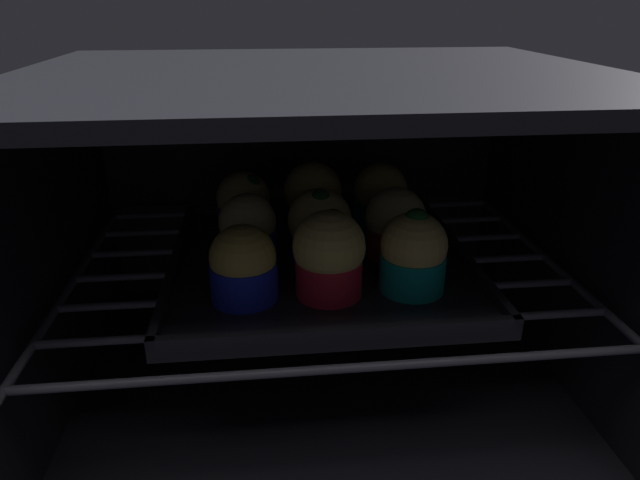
{
  "coord_description": "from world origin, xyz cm",
  "views": [
    {
      "loc": [
        -6.02,
        -34.76,
        42.04
      ],
      "look_at": [
        0.0,
        21.07,
        17.45
      ],
      "focal_mm": 31.27,
      "sensor_mm": 36.0,
      "label": 1
    }
  ],
  "objects_px": {
    "muffin_row0_col1": "(330,255)",
    "muffin_row2_col0": "(244,205)",
    "muffin_row2_col2": "(380,198)",
    "muffin_row0_col0": "(243,266)",
    "muffin_row0_col2": "(413,254)",
    "muffin_row1_col0": "(248,231)",
    "muffin_row2_col1": "(312,198)",
    "muffin_row1_col2": "(395,225)",
    "muffin_row1_col1": "(318,226)",
    "baking_tray": "(320,263)"
  },
  "relations": [
    {
      "from": "baking_tray",
      "to": "muffin_row1_col2",
      "type": "distance_m",
      "value": 0.09
    },
    {
      "from": "muffin_row0_col2",
      "to": "muffin_row2_col1",
      "type": "height_order",
      "value": "muffin_row2_col1"
    },
    {
      "from": "muffin_row0_col0",
      "to": "muffin_row2_col0",
      "type": "height_order",
      "value": "muffin_row2_col0"
    },
    {
      "from": "muffin_row0_col1",
      "to": "muffin_row1_col2",
      "type": "xyz_separation_m",
      "value": [
        0.08,
        0.08,
        -0.01
      ]
    },
    {
      "from": "muffin_row0_col0",
      "to": "muffin_row2_col1",
      "type": "bearing_deg",
      "value": 63.84
    },
    {
      "from": "muffin_row2_col0",
      "to": "muffin_row1_col2",
      "type": "bearing_deg",
      "value": -25.66
    },
    {
      "from": "muffin_row1_col0",
      "to": "muffin_row1_col1",
      "type": "distance_m",
      "value": 0.08
    },
    {
      "from": "muffin_row2_col2",
      "to": "muffin_row1_col0",
      "type": "bearing_deg",
      "value": -153.82
    },
    {
      "from": "muffin_row2_col2",
      "to": "muffin_row0_col2",
      "type": "bearing_deg",
      "value": -90.53
    },
    {
      "from": "muffin_row1_col0",
      "to": "muffin_row0_col2",
      "type": "bearing_deg",
      "value": -27.19
    },
    {
      "from": "muffin_row1_col2",
      "to": "baking_tray",
      "type": "bearing_deg",
      "value": -177.69
    },
    {
      "from": "muffin_row0_col0",
      "to": "muffin_row0_col2",
      "type": "height_order",
      "value": "muffin_row0_col2"
    },
    {
      "from": "muffin_row0_col0",
      "to": "muffin_row2_col0",
      "type": "xyz_separation_m",
      "value": [
        -0.0,
        0.16,
        0.0
      ]
    },
    {
      "from": "muffin_row0_col2",
      "to": "muffin_row2_col2",
      "type": "distance_m",
      "value": 0.16
    },
    {
      "from": "muffin_row0_col1",
      "to": "muffin_row2_col1",
      "type": "height_order",
      "value": "same"
    },
    {
      "from": "muffin_row0_col0",
      "to": "muffin_row0_col1",
      "type": "relative_size",
      "value": 0.87
    },
    {
      "from": "muffin_row2_col0",
      "to": "muffin_row2_col2",
      "type": "distance_m",
      "value": 0.17
    },
    {
      "from": "muffin_row0_col2",
      "to": "muffin_row2_col1",
      "type": "bearing_deg",
      "value": 117.22
    },
    {
      "from": "muffin_row0_col2",
      "to": "muffin_row1_col2",
      "type": "relative_size",
      "value": 1.09
    },
    {
      "from": "muffin_row0_col2",
      "to": "muffin_row1_col0",
      "type": "xyz_separation_m",
      "value": [
        -0.16,
        0.08,
        -0.0
      ]
    },
    {
      "from": "muffin_row2_col0",
      "to": "muffin_row2_col1",
      "type": "bearing_deg",
      "value": 0.09
    },
    {
      "from": "muffin_row0_col1",
      "to": "muffin_row2_col0",
      "type": "xyz_separation_m",
      "value": [
        -0.09,
        0.16,
        -0.01
      ]
    },
    {
      "from": "muffin_row0_col2",
      "to": "muffin_row0_col0",
      "type": "bearing_deg",
      "value": -179.78
    },
    {
      "from": "muffin_row1_col1",
      "to": "baking_tray",
      "type": "bearing_deg",
      "value": -52.21
    },
    {
      "from": "baking_tray",
      "to": "muffin_row1_col1",
      "type": "relative_size",
      "value": 3.96
    },
    {
      "from": "muffin_row1_col0",
      "to": "muffin_row2_col1",
      "type": "bearing_deg",
      "value": 46.24
    },
    {
      "from": "muffin_row2_col1",
      "to": "muffin_row0_col2",
      "type": "bearing_deg",
      "value": -62.78
    },
    {
      "from": "muffin_row2_col0",
      "to": "muffin_row0_col2",
      "type": "bearing_deg",
      "value": -44.37
    },
    {
      "from": "muffin_row2_col2",
      "to": "baking_tray",
      "type": "bearing_deg",
      "value": -135.23
    },
    {
      "from": "muffin_row1_col2",
      "to": "muffin_row2_col1",
      "type": "distance_m",
      "value": 0.12
    },
    {
      "from": "muffin_row1_col2",
      "to": "muffin_row2_col0",
      "type": "xyz_separation_m",
      "value": [
        -0.17,
        0.08,
        0.0
      ]
    },
    {
      "from": "muffin_row0_col1",
      "to": "muffin_row1_col1",
      "type": "relative_size",
      "value": 1.05
    },
    {
      "from": "muffin_row0_col1",
      "to": "muffin_row1_col1",
      "type": "xyz_separation_m",
      "value": [
        -0.0,
        0.08,
        -0.0
      ]
    },
    {
      "from": "muffin_row2_col2",
      "to": "muffin_row2_col1",
      "type": "bearing_deg",
      "value": 179.6
    },
    {
      "from": "muffin_row1_col2",
      "to": "muffin_row1_col1",
      "type": "bearing_deg",
      "value": -179.36
    },
    {
      "from": "baking_tray",
      "to": "muffin_row0_col0",
      "type": "height_order",
      "value": "muffin_row0_col0"
    },
    {
      "from": "muffin_row1_col1",
      "to": "muffin_row2_col2",
      "type": "xyz_separation_m",
      "value": [
        0.09,
        0.08,
        0.0
      ]
    },
    {
      "from": "baking_tray",
      "to": "muffin_row0_col2",
      "type": "xyz_separation_m",
      "value": [
        0.08,
        -0.08,
        0.04
      ]
    },
    {
      "from": "muffin_row0_col0",
      "to": "muffin_row1_col0",
      "type": "relative_size",
      "value": 0.97
    },
    {
      "from": "muffin_row1_col0",
      "to": "muffin_row2_col1",
      "type": "distance_m",
      "value": 0.11
    },
    {
      "from": "muffin_row1_col1",
      "to": "muffin_row2_col2",
      "type": "height_order",
      "value": "same"
    },
    {
      "from": "muffin_row2_col0",
      "to": "muffin_row1_col0",
      "type": "bearing_deg",
      "value": -85.96
    },
    {
      "from": "muffin_row0_col2",
      "to": "muffin_row1_col1",
      "type": "distance_m",
      "value": 0.12
    },
    {
      "from": "muffin_row1_col2",
      "to": "muffin_row2_col1",
      "type": "relative_size",
      "value": 0.9
    },
    {
      "from": "muffin_row2_col1",
      "to": "muffin_row1_col2",
      "type": "bearing_deg",
      "value": -43.46
    },
    {
      "from": "muffin_row2_col0",
      "to": "muffin_row2_col2",
      "type": "xyz_separation_m",
      "value": [
        0.17,
        -0.0,
        0.0
      ]
    },
    {
      "from": "muffin_row0_col2",
      "to": "muffin_row1_col2",
      "type": "distance_m",
      "value": 0.08
    },
    {
      "from": "muffin_row0_col1",
      "to": "muffin_row2_col2",
      "type": "xyz_separation_m",
      "value": [
        0.08,
        0.16,
        -0.0
      ]
    },
    {
      "from": "muffin_row2_col2",
      "to": "muffin_row1_col2",
      "type": "bearing_deg",
      "value": -90.03
    },
    {
      "from": "muffin_row0_col1",
      "to": "muffin_row2_col2",
      "type": "distance_m",
      "value": 0.18
    }
  ]
}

